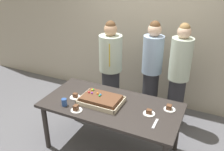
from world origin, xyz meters
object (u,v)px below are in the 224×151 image
at_px(drink_cup_nearest, 64,102).
at_px(person_serving_front, 152,69).
at_px(plated_slice_near_left, 149,113).
at_px(cake_server_utensil, 155,124).
at_px(plated_slice_near_right, 76,109).
at_px(party_table, 111,110).
at_px(sheet_cake, 101,100).
at_px(person_striped_tie_right, 111,69).
at_px(plated_slice_far_left, 75,96).
at_px(person_green_shirt_behind, 178,76).
at_px(plated_slice_far_right, 169,108).

relative_size(drink_cup_nearest, person_serving_front, 0.06).
relative_size(plated_slice_near_left, cake_server_utensil, 0.75).
bearing_deg(cake_server_utensil, plated_slice_near_left, 128.40).
distance_m(plated_slice_near_right, person_serving_front, 1.50).
relative_size(party_table, plated_slice_near_left, 12.33).
relative_size(plated_slice_near_left, drink_cup_nearest, 1.50).
bearing_deg(sheet_cake, person_striped_tie_right, 107.31).
bearing_deg(cake_server_utensil, party_table, 165.93).
height_order(plated_slice_far_left, person_green_shirt_behind, person_green_shirt_behind).
xyz_separation_m(party_table, drink_cup_nearest, (-0.54, -0.29, 0.13)).
xyz_separation_m(party_table, plated_slice_near_left, (0.53, -0.00, 0.10)).
relative_size(person_serving_front, person_green_shirt_behind, 0.98).
relative_size(person_serving_front, person_striped_tie_right, 1.01).
bearing_deg(person_serving_front, person_green_shirt_behind, 96.54).
height_order(plated_slice_near_right, drink_cup_nearest, drink_cup_nearest).
distance_m(sheet_cake, plated_slice_far_right, 0.90).
relative_size(sheet_cake, plated_slice_near_left, 3.81).
height_order(party_table, person_serving_front, person_serving_front).
distance_m(plated_slice_near_right, plated_slice_far_right, 1.19).
xyz_separation_m(cake_server_utensil, person_striped_tie_right, (-1.06, 1.00, 0.10)).
distance_m(plated_slice_far_right, cake_server_utensil, 0.38).
bearing_deg(plated_slice_far_right, plated_slice_near_left, -134.73).
bearing_deg(person_green_shirt_behind, plated_slice_near_right, 1.68).
xyz_separation_m(plated_slice_near_left, plated_slice_far_right, (0.21, 0.21, 0.00)).
relative_size(sheet_cake, person_serving_front, 0.34).
height_order(plated_slice_near_left, drink_cup_nearest, drink_cup_nearest).
relative_size(party_table, plated_slice_far_right, 12.33).
distance_m(plated_slice_far_left, person_striped_tie_right, 0.90).
relative_size(plated_slice_near_left, plated_slice_near_right, 1.00).
xyz_separation_m(plated_slice_far_left, cake_server_utensil, (1.18, -0.11, -0.02)).
height_order(sheet_cake, plated_slice_near_right, sheet_cake).
relative_size(plated_slice_far_left, cake_server_utensil, 0.75).
relative_size(plated_slice_near_left, person_serving_front, 0.09).
height_order(plated_slice_far_left, plated_slice_far_right, plated_slice_far_right).
relative_size(drink_cup_nearest, cake_server_utensil, 0.50).
bearing_deg(plated_slice_near_left, plated_slice_far_right, 45.27).
relative_size(plated_slice_near_right, plated_slice_far_right, 1.00).
bearing_deg(plated_slice_far_left, plated_slice_near_left, 2.98).
relative_size(party_table, plated_slice_far_left, 12.33).
relative_size(plated_slice_near_left, plated_slice_far_left, 1.00).
distance_m(drink_cup_nearest, person_green_shirt_behind, 1.75).
bearing_deg(sheet_cake, plated_slice_near_left, 1.25).
xyz_separation_m(plated_slice_far_right, person_green_shirt_behind, (-0.05, 0.75, 0.12)).
relative_size(plated_slice_far_left, person_green_shirt_behind, 0.09).
bearing_deg(drink_cup_nearest, plated_slice_far_left, 85.67).
bearing_deg(person_striped_tie_right, person_serving_front, 91.84).
distance_m(party_table, sheet_cake, 0.19).
bearing_deg(plated_slice_far_right, person_serving_front, 120.45).
height_order(sheet_cake, person_serving_front, person_serving_front).
relative_size(plated_slice_far_right, drink_cup_nearest, 1.50).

